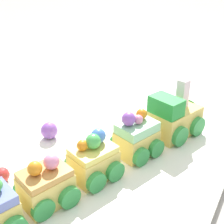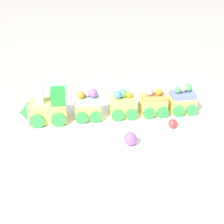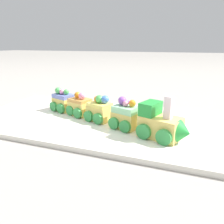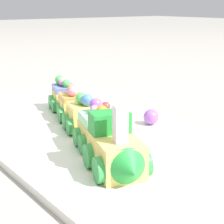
{
  "view_description": "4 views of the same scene",
  "coord_description": "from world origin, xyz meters",
  "px_view_note": "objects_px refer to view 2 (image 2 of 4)",
  "views": [
    {
      "loc": [
        -0.33,
        -0.21,
        0.3
      ],
      "look_at": [
        0.03,
        0.0,
        0.08
      ],
      "focal_mm": 50.0,
      "sensor_mm": 36.0,
      "label": 1
    },
    {
      "loc": [
        0.29,
        0.58,
        0.38
      ],
      "look_at": [
        0.0,
        0.02,
        0.04
      ],
      "focal_mm": 50.0,
      "sensor_mm": 36.0,
      "label": 2
    },
    {
      "loc": [
        0.18,
        -0.52,
        0.21
      ],
      "look_at": [
        -0.01,
        0.0,
        0.04
      ],
      "focal_mm": 35.0,
      "sensor_mm": 36.0,
      "label": 3
    },
    {
      "loc": [
        0.49,
        -0.35,
        0.23
      ],
      "look_at": [
        0.02,
        0.02,
        0.05
      ],
      "focal_mm": 60.0,
      "sensor_mm": 36.0,
      "label": 4
    }
  ],
  "objects_px": {
    "cake_car_mint": "(88,107)",
    "gumball_red": "(173,124)",
    "cake_car_blueberry": "(182,101)",
    "cake_car_lemon": "(123,105)",
    "cake_car_caramel": "(153,104)",
    "gumball_purple": "(130,139)",
    "cake_train_locomotive": "(45,109)"
  },
  "relations": [
    {
      "from": "cake_car_mint",
      "to": "gumball_red",
      "type": "height_order",
      "value": "cake_car_mint"
    },
    {
      "from": "cake_car_mint",
      "to": "cake_car_blueberry",
      "type": "xyz_separation_m",
      "value": [
        -0.22,
        0.07,
        -0.0
      ]
    },
    {
      "from": "cake_car_lemon",
      "to": "cake_car_mint",
      "type": "bearing_deg",
      "value": -0.02
    },
    {
      "from": "cake_car_lemon",
      "to": "gumball_red",
      "type": "bearing_deg",
      "value": 143.7
    },
    {
      "from": "cake_car_caramel",
      "to": "gumball_red",
      "type": "xyz_separation_m",
      "value": [
        -0.0,
        0.08,
        -0.01
      ]
    },
    {
      "from": "cake_car_mint",
      "to": "gumball_purple",
      "type": "xyz_separation_m",
      "value": [
        -0.03,
        0.15,
        -0.01
      ]
    },
    {
      "from": "cake_car_caramel",
      "to": "gumball_red",
      "type": "distance_m",
      "value": 0.08
    },
    {
      "from": "cake_car_lemon",
      "to": "gumball_purple",
      "type": "relative_size",
      "value": 2.73
    },
    {
      "from": "cake_train_locomotive",
      "to": "gumball_red",
      "type": "xyz_separation_m",
      "value": [
        -0.25,
        0.16,
        -0.02
      ]
    },
    {
      "from": "gumball_purple",
      "to": "cake_car_lemon",
      "type": "bearing_deg",
      "value": -111.6
    },
    {
      "from": "cake_train_locomotive",
      "to": "gumball_purple",
      "type": "distance_m",
      "value": 0.22
    },
    {
      "from": "cake_train_locomotive",
      "to": "gumball_purple",
      "type": "height_order",
      "value": "cake_train_locomotive"
    },
    {
      "from": "cake_car_lemon",
      "to": "gumball_red",
      "type": "relative_size",
      "value": 3.7
    },
    {
      "from": "cake_train_locomotive",
      "to": "gumball_purple",
      "type": "relative_size",
      "value": 4.18
    },
    {
      "from": "cake_train_locomotive",
      "to": "gumball_red",
      "type": "bearing_deg",
      "value": 165.19
    },
    {
      "from": "cake_car_lemon",
      "to": "cake_car_caramel",
      "type": "height_order",
      "value": "cake_car_lemon"
    },
    {
      "from": "cake_train_locomotive",
      "to": "cake_car_caramel",
      "type": "relative_size",
      "value": 1.53
    },
    {
      "from": "cake_car_lemon",
      "to": "cake_car_caramel",
      "type": "xyz_separation_m",
      "value": [
        -0.07,
        0.02,
        -0.0
      ]
    },
    {
      "from": "cake_car_lemon",
      "to": "cake_car_caramel",
      "type": "distance_m",
      "value": 0.08
    },
    {
      "from": "cake_car_lemon",
      "to": "cake_train_locomotive",
      "type": "bearing_deg",
      "value": -0.11
    },
    {
      "from": "cake_car_caramel",
      "to": "cake_car_blueberry",
      "type": "xyz_separation_m",
      "value": [
        -0.07,
        0.02,
        0.0
      ]
    },
    {
      "from": "cake_train_locomotive",
      "to": "cake_car_blueberry",
      "type": "height_order",
      "value": "cake_train_locomotive"
    },
    {
      "from": "cake_car_blueberry",
      "to": "gumball_red",
      "type": "xyz_separation_m",
      "value": [
        0.07,
        0.06,
        -0.02
      ]
    },
    {
      "from": "cake_train_locomotive",
      "to": "gumball_red",
      "type": "height_order",
      "value": "cake_train_locomotive"
    },
    {
      "from": "cake_car_blueberry",
      "to": "gumball_purple",
      "type": "xyz_separation_m",
      "value": [
        0.19,
        0.07,
        -0.01
      ]
    },
    {
      "from": "cake_car_blueberry",
      "to": "cake_car_mint",
      "type": "bearing_deg",
      "value": 0.16
    },
    {
      "from": "cake_car_blueberry",
      "to": "cake_car_caramel",
      "type": "bearing_deg",
      "value": 0.27
    },
    {
      "from": "cake_car_mint",
      "to": "cake_car_lemon",
      "type": "xyz_separation_m",
      "value": [
        -0.08,
        0.03,
        -0.0
      ]
    },
    {
      "from": "gumball_purple",
      "to": "gumball_red",
      "type": "relative_size",
      "value": 1.35
    },
    {
      "from": "cake_car_lemon",
      "to": "cake_car_blueberry",
      "type": "relative_size",
      "value": 1.0
    },
    {
      "from": "cake_train_locomotive",
      "to": "cake_car_mint",
      "type": "relative_size",
      "value": 1.53
    },
    {
      "from": "cake_car_lemon",
      "to": "gumball_purple",
      "type": "bearing_deg",
      "value": 87.05
    }
  ]
}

